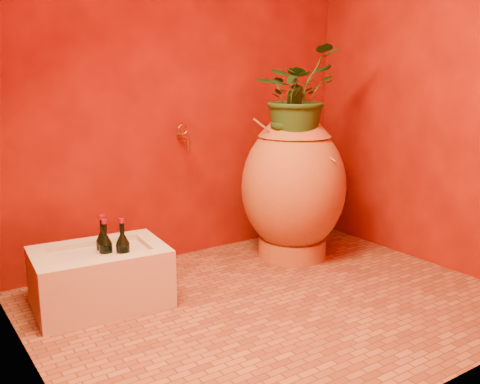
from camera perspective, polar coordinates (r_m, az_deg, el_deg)
floor at (r=3.00m, az=3.70°, el=-11.73°), size 2.50×2.50×0.00m
wall_back at (r=3.57m, az=-6.09°, el=12.82°), size 2.50×0.02×2.50m
wall_left at (r=2.19m, az=-23.22°, el=11.97°), size 0.02×2.00×2.50m
wall_right at (r=3.64m, az=20.17°, el=12.13°), size 0.02×2.00×2.50m
amphora at (r=3.58m, az=5.72°, el=0.67°), size 0.91×0.91×1.00m
stone_basin at (r=3.01m, az=-14.66°, el=-8.87°), size 0.73×0.53×0.32m
wine_bottle_a at (r=2.99m, az=-14.32°, el=-6.20°), size 0.08×0.08×0.32m
wine_bottle_b at (r=2.95m, az=-14.09°, el=-6.52°), size 0.07×0.07×0.30m
wine_bottle_c at (r=2.93m, az=-12.35°, el=-6.53°), size 0.08×0.08×0.31m
wall_tap at (r=3.50m, az=-6.03°, el=5.92°), size 0.07×0.15×0.17m
plant_main at (r=3.48m, az=6.05°, el=10.30°), size 0.67×0.62×0.62m
plant_side at (r=3.42m, az=5.10°, el=7.84°), size 0.27×0.25×0.40m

